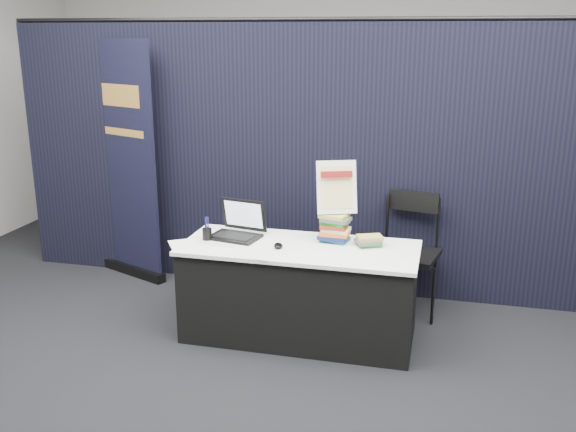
# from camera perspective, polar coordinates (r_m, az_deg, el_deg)

# --- Properties ---
(floor) EXTENTS (8.00, 8.00, 0.00)m
(floor) POSITION_cam_1_polar(r_m,az_deg,el_deg) (4.70, -0.58, -13.50)
(floor) COLOR black
(floor) RESTS_ON ground
(wall_back) EXTENTS (8.00, 0.02, 3.50)m
(wall_back) POSITION_cam_1_polar(r_m,az_deg,el_deg) (8.04, 6.77, 11.90)
(wall_back) COLOR #B7B3AD
(wall_back) RESTS_ON floor
(drape_partition) EXTENTS (6.00, 0.08, 2.40)m
(drape_partition) POSITION_cam_1_polar(r_m,az_deg,el_deg) (5.76, 3.43, 4.84)
(drape_partition) COLOR black
(drape_partition) RESTS_ON floor
(display_table) EXTENTS (1.80, 0.75, 0.75)m
(display_table) POSITION_cam_1_polar(r_m,az_deg,el_deg) (5.01, 1.01, -6.73)
(display_table) COLOR black
(display_table) RESTS_ON floor
(laptop) EXTENTS (0.42, 0.37, 0.29)m
(laptop) POSITION_cam_1_polar(r_m,az_deg,el_deg) (5.10, -4.61, -1.11)
(laptop) COLOR black
(laptop) RESTS_ON display_table
(mouse) EXTENTS (0.10, 0.12, 0.03)m
(mouse) POSITION_cam_1_polar(r_m,az_deg,el_deg) (4.83, -0.87, -2.65)
(mouse) COLOR black
(mouse) RESTS_ON display_table
(brochure_left) EXTENTS (0.40, 0.37, 0.00)m
(brochure_left) POSITION_cam_1_polar(r_m,az_deg,el_deg) (4.99, -8.60, -2.40)
(brochure_left) COLOR white
(brochure_left) RESTS_ON display_table
(brochure_mid) EXTENTS (0.34, 0.24, 0.00)m
(brochure_mid) POSITION_cam_1_polar(r_m,az_deg,el_deg) (5.00, -5.96, -2.27)
(brochure_mid) COLOR silver
(brochure_mid) RESTS_ON display_table
(brochure_right) EXTENTS (0.37, 0.29, 0.00)m
(brochure_right) POSITION_cam_1_polar(r_m,az_deg,el_deg) (4.73, -3.20, -3.29)
(brochure_right) COLOR white
(brochure_right) RESTS_ON display_table
(pen_cup) EXTENTS (0.09, 0.09, 0.09)m
(pen_cup) POSITION_cam_1_polar(r_m,az_deg,el_deg) (5.04, -7.20, -1.61)
(pen_cup) COLOR black
(pen_cup) RESTS_ON display_table
(book_stack_tall) EXTENTS (0.22, 0.18, 0.22)m
(book_stack_tall) POSITION_cam_1_polar(r_m,az_deg,el_deg) (4.96, 4.21, -1.05)
(book_stack_tall) COLOR #1A6164
(book_stack_tall) RESTS_ON display_table
(book_stack_short) EXTENTS (0.22, 0.20, 0.08)m
(book_stack_short) POSITION_cam_1_polar(r_m,az_deg,el_deg) (4.91, 7.28, -2.22)
(book_stack_short) COLOR #217E22
(book_stack_short) RESTS_ON display_table
(info_sign) EXTENTS (0.33, 0.22, 0.42)m
(info_sign) POSITION_cam_1_polar(r_m,az_deg,el_deg) (4.91, 4.34, 2.51)
(info_sign) COLOR black
(info_sign) RESTS_ON book_stack_tall
(pullup_banner) EXTENTS (0.92, 0.46, 2.26)m
(pullup_banner) POSITION_cam_1_polar(r_m,az_deg,el_deg) (6.36, -14.44, 3.62)
(pullup_banner) COLOR black
(pullup_banner) RESTS_ON floor
(stacking_chair) EXTENTS (0.54, 0.54, 1.01)m
(stacking_chair) POSITION_cam_1_polar(r_m,az_deg,el_deg) (5.52, 10.79, -2.79)
(stacking_chair) COLOR black
(stacking_chair) RESTS_ON floor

